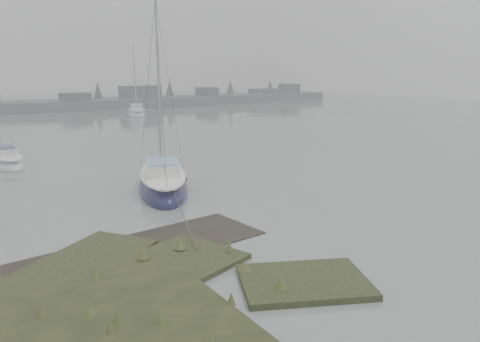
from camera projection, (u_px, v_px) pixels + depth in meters
ground at (50, 144)px, 37.71m from camera, size 160.00×160.00×0.00m
far_shoreline at (177, 100)px, 77.96m from camera, size 60.00×8.00×4.15m
sailboat_main at (163, 184)px, 23.16m from camera, size 4.71×7.44×9.99m
sailboat_white at (4, 162)px, 29.18m from camera, size 2.40×5.64×7.72m
sailboat_far_b at (137, 113)px, 60.16m from camera, size 4.40×7.22×9.68m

